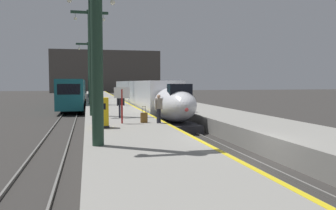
{
  "coord_description": "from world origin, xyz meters",
  "views": [
    {
      "loc": [
        -6.28,
        -13.49,
        3.47
      ],
      "look_at": [
        -0.55,
        10.82,
        1.8
      ],
      "focal_mm": 36.72,
      "sensor_mm": 36.0,
      "label": 1
    }
  ],
  "objects_px": {
    "highspeed_train_main": "(142,95)",
    "station_column_distant": "(89,64)",
    "regional_train_adjacent": "(75,91)",
    "station_column_far": "(90,49)",
    "passenger_mid_platform": "(121,103)",
    "passenger_near_edge": "(159,106)",
    "ticket_machine_yellow": "(102,114)",
    "rolling_suitcase": "(144,118)",
    "station_column_mid": "(92,39)",
    "station_column_near": "(98,0)",
    "departure_info_board": "(122,98)"
  },
  "relations": [
    {
      "from": "regional_train_adjacent",
      "to": "passenger_mid_platform",
      "type": "relative_size",
      "value": 21.66
    },
    {
      "from": "passenger_mid_platform",
      "to": "rolling_suitcase",
      "type": "xyz_separation_m",
      "value": [
        1.07,
        -3.18,
        -0.69
      ]
    },
    {
      "from": "highspeed_train_main",
      "to": "station_column_mid",
      "type": "xyz_separation_m",
      "value": [
        -5.9,
        -14.4,
        4.6
      ]
    },
    {
      "from": "departure_info_board",
      "to": "station_column_far",
      "type": "bearing_deg",
      "value": 94.85
    },
    {
      "from": "passenger_mid_platform",
      "to": "passenger_near_edge",
      "type": "bearing_deg",
      "value": -62.03
    },
    {
      "from": "station_column_near",
      "to": "station_column_distant",
      "type": "distance_m",
      "value": 42.15
    },
    {
      "from": "station_column_mid",
      "to": "rolling_suitcase",
      "type": "relative_size",
      "value": 9.27
    },
    {
      "from": "station_column_near",
      "to": "station_column_far",
      "type": "bearing_deg",
      "value": 90.13
    },
    {
      "from": "station_column_mid",
      "to": "departure_info_board",
      "type": "height_order",
      "value": "station_column_mid"
    },
    {
      "from": "regional_train_adjacent",
      "to": "station_column_mid",
      "type": "bearing_deg",
      "value": -85.64
    },
    {
      "from": "station_column_mid",
      "to": "station_column_near",
      "type": "bearing_deg",
      "value": -89.73
    },
    {
      "from": "passenger_mid_platform",
      "to": "departure_info_board",
      "type": "height_order",
      "value": "departure_info_board"
    },
    {
      "from": "station_column_near",
      "to": "departure_info_board",
      "type": "height_order",
      "value": "station_column_near"
    },
    {
      "from": "station_column_near",
      "to": "passenger_mid_platform",
      "type": "relative_size",
      "value": 5.28
    },
    {
      "from": "highspeed_train_main",
      "to": "station_column_distant",
      "type": "relative_size",
      "value": 4.42
    },
    {
      "from": "station_column_far",
      "to": "ticket_machine_yellow",
      "type": "relative_size",
      "value": 6.38
    },
    {
      "from": "station_column_near",
      "to": "station_column_distant",
      "type": "height_order",
      "value": "station_column_near"
    },
    {
      "from": "highspeed_train_main",
      "to": "passenger_mid_platform",
      "type": "relative_size",
      "value": 22.46
    },
    {
      "from": "regional_train_adjacent",
      "to": "station_column_far",
      "type": "xyz_separation_m",
      "value": [
        2.2,
        -15.48,
        4.99
      ]
    },
    {
      "from": "passenger_mid_platform",
      "to": "departure_info_board",
      "type": "distance_m",
      "value": 3.31
    },
    {
      "from": "station_column_far",
      "to": "departure_info_board",
      "type": "xyz_separation_m",
      "value": [
        1.58,
        -18.66,
        -4.56
      ]
    },
    {
      "from": "station_column_mid",
      "to": "station_column_far",
      "type": "relative_size",
      "value": 0.89
    },
    {
      "from": "regional_train_adjacent",
      "to": "departure_info_board",
      "type": "relative_size",
      "value": 17.26
    },
    {
      "from": "station_column_distant",
      "to": "passenger_mid_platform",
      "type": "bearing_deg",
      "value": -86.75
    },
    {
      "from": "highspeed_train_main",
      "to": "station_column_distant",
      "type": "xyz_separation_m",
      "value": [
        -5.9,
        15.6,
        4.33
      ]
    },
    {
      "from": "station_column_near",
      "to": "ticket_machine_yellow",
      "type": "bearing_deg",
      "value": 86.76
    },
    {
      "from": "regional_train_adjacent",
      "to": "station_column_distant",
      "type": "bearing_deg",
      "value": 28.23
    },
    {
      "from": "station_column_distant",
      "to": "ticket_machine_yellow",
      "type": "height_order",
      "value": "station_column_distant"
    },
    {
      "from": "ticket_machine_yellow",
      "to": "station_column_distant",
      "type": "bearing_deg",
      "value": 90.54
    },
    {
      "from": "passenger_near_edge",
      "to": "departure_info_board",
      "type": "distance_m",
      "value": 2.22
    },
    {
      "from": "station_column_mid",
      "to": "regional_train_adjacent",
      "type": "bearing_deg",
      "value": 94.36
    },
    {
      "from": "departure_info_board",
      "to": "station_column_distant",
      "type": "bearing_deg",
      "value": 92.56
    },
    {
      "from": "rolling_suitcase",
      "to": "departure_info_board",
      "type": "bearing_deg",
      "value": -176.59
    },
    {
      "from": "rolling_suitcase",
      "to": "ticket_machine_yellow",
      "type": "bearing_deg",
      "value": -145.71
    },
    {
      "from": "highspeed_train_main",
      "to": "ticket_machine_yellow",
      "type": "relative_size",
      "value": 23.72
    },
    {
      "from": "station_column_mid",
      "to": "ticket_machine_yellow",
      "type": "height_order",
      "value": "station_column_mid"
    },
    {
      "from": "station_column_far",
      "to": "rolling_suitcase",
      "type": "height_order",
      "value": "station_column_far"
    },
    {
      "from": "passenger_mid_platform",
      "to": "ticket_machine_yellow",
      "type": "height_order",
      "value": "passenger_mid_platform"
    },
    {
      "from": "station_column_distant",
      "to": "rolling_suitcase",
      "type": "relative_size",
      "value": 8.74
    },
    {
      "from": "highspeed_train_main",
      "to": "passenger_near_edge",
      "type": "height_order",
      "value": "highspeed_train_main"
    },
    {
      "from": "station_column_far",
      "to": "rolling_suitcase",
      "type": "distance_m",
      "value": 19.67
    },
    {
      "from": "passenger_near_edge",
      "to": "station_column_far",
      "type": "bearing_deg",
      "value": 101.09
    },
    {
      "from": "station_column_mid",
      "to": "ticket_machine_yellow",
      "type": "relative_size",
      "value": 5.69
    },
    {
      "from": "highspeed_train_main",
      "to": "departure_info_board",
      "type": "height_order",
      "value": "highspeed_train_main"
    },
    {
      "from": "regional_train_adjacent",
      "to": "rolling_suitcase",
      "type": "height_order",
      "value": "regional_train_adjacent"
    },
    {
      "from": "station_column_far",
      "to": "station_column_distant",
      "type": "relative_size",
      "value": 1.19
    },
    {
      "from": "highspeed_train_main",
      "to": "station_column_far",
      "type": "bearing_deg",
      "value": -169.8
    },
    {
      "from": "regional_train_adjacent",
      "to": "highspeed_train_main",
      "type": "bearing_deg",
      "value": -60.68
    },
    {
      "from": "highspeed_train_main",
      "to": "passenger_near_edge",
      "type": "bearing_deg",
      "value": -96.22
    },
    {
      "from": "station_column_far",
      "to": "departure_info_board",
      "type": "distance_m",
      "value": 19.27
    }
  ]
}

